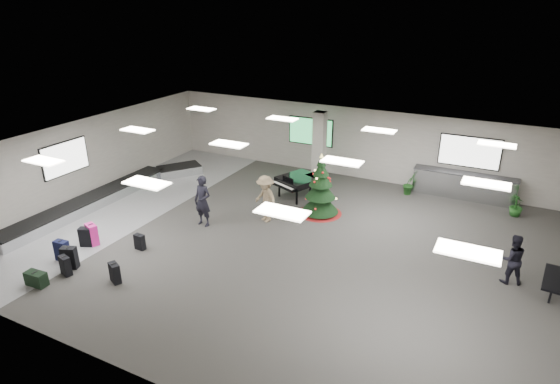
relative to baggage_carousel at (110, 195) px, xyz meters
The scene contains 20 objects.
ground 7.84m from the baggage_carousel, ahead, with size 18.00×18.00×0.00m, color #3E3B38.
room_envelope 7.79m from the baggage_carousel, ahead, with size 18.02×14.02×3.21m.
baggage_carousel is the anchor object (origin of this frame).
service_counter 14.50m from the baggage_carousel, 27.67° to the left, with size 4.05×0.65×1.08m.
suitcase_0 5.28m from the baggage_carousel, 57.10° to the right, with size 0.51×0.40×0.72m.
suitcase_1 5.65m from the baggage_carousel, 57.29° to the right, with size 0.43×0.30×0.62m.
pink_suitcase 3.82m from the baggage_carousel, 52.85° to the right, with size 0.53×0.40×0.75m.
suitcase_3 4.73m from the baggage_carousel, 33.20° to the right, with size 0.36×0.22×0.54m.
navy_suitcase 4.80m from the baggage_carousel, 61.60° to the right, with size 0.46×0.29×0.69m.
green_duffel 6.19m from the baggage_carousel, 63.46° to the right, with size 0.65×0.36×0.44m.
suitcase_7 6.40m from the baggage_carousel, 43.26° to the right, with size 0.46×0.37×0.62m.
suitcase_8 3.91m from the baggage_carousel, 55.18° to the right, with size 0.51×0.40×0.68m.
christmas_tree 8.61m from the baggage_carousel, 18.13° to the left, with size 1.69×1.69×2.41m.
grand_piano 7.74m from the baggage_carousel, 29.17° to the left, with size 1.94×2.17×1.02m.
bench 16.09m from the baggage_carousel, ahead, with size 0.67×1.59×0.98m.
traveler_a 4.83m from the baggage_carousel, ahead, with size 0.68×0.45×1.87m, color black.
traveler_b 6.75m from the baggage_carousel, ahead, with size 1.14×0.66×1.77m, color #987F5E.
traveler_bench 14.87m from the baggage_carousel, ahead, with size 0.74×0.58×1.53m, color black.
potted_plant_left 12.38m from the baggage_carousel, 29.61° to the left, with size 0.51×0.41×0.92m, color #14401A.
potted_plant_right 15.95m from the baggage_carousel, 21.36° to the left, with size 0.47×0.47×0.84m, color #14401A.
Camera 1 is at (6.33, -12.64, 7.64)m, focal length 30.00 mm.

